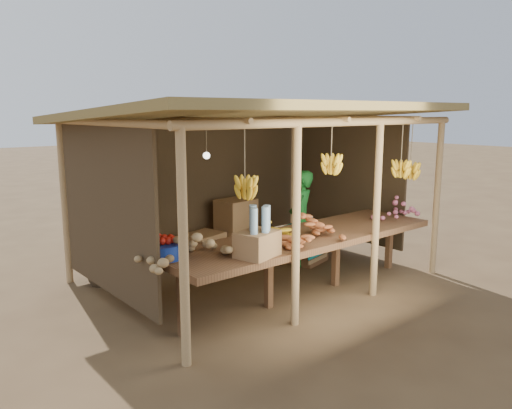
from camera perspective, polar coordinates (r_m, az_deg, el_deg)
ground at (r=7.16m, az=0.00°, el=-8.28°), size 60.00×60.00×0.00m
stall_structure at (r=6.71m, az=0.61°, el=7.09°), size 4.70×3.50×2.43m
counter at (r=6.28m, az=5.59°, el=-4.02°), size 3.90×1.05×0.80m
potato_heap at (r=5.19m, az=-8.19°, el=-4.45°), size 1.07×0.87×0.36m
sweet_potato_heap at (r=5.94m, az=6.21°, el=-2.51°), size 1.04×0.85×0.35m
onion_heap at (r=7.47m, az=15.76°, el=-0.15°), size 0.83×0.67×0.35m
banana_pile at (r=6.02m, az=1.14°, el=-2.30°), size 0.75×0.58×0.35m
tomato_basin at (r=5.35m, az=-10.63°, el=-4.98°), size 0.46×0.46×0.24m
bottle_box at (r=5.28m, az=0.13°, el=-3.77°), size 0.51×0.44×0.55m
vendor at (r=7.56m, az=5.15°, el=-1.59°), size 0.63×0.54×1.46m
tarp_crate at (r=7.81m, az=5.77°, el=-4.33°), size 0.75×0.69×0.76m
carton_stack at (r=7.94m, az=-3.49°, el=-3.37°), size 1.27×0.55×0.91m
burlap_sacks at (r=7.18m, az=-15.99°, el=-6.77°), size 0.73×0.38×0.52m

